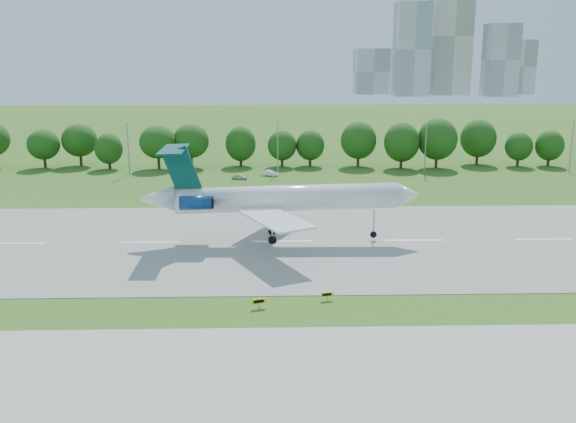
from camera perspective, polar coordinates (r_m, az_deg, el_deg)
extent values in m
plane|color=#2F5D18|center=(76.45, 15.21, -7.82)|extent=(600.00, 600.00, 0.00)
cube|color=gray|center=(99.32, 11.15, -2.55)|extent=(400.00, 45.00, 0.08)
cube|color=#ADADA8|center=(61.00, 20.13, -13.88)|extent=(400.00, 23.00, 0.08)
cylinder|color=#382314|center=(166.44, -14.90, 4.41)|extent=(0.70, 0.70, 3.60)
sphere|color=#15370D|center=(165.81, -14.99, 5.91)|extent=(8.40, 8.40, 8.40)
cylinder|color=#382314|center=(162.00, -0.95, 4.63)|extent=(0.70, 0.70, 3.60)
sphere|color=#15370D|center=(161.36, -0.96, 6.17)|extent=(8.40, 8.40, 8.40)
cylinder|color=#382314|center=(167.29, 12.93, 4.57)|extent=(0.70, 0.70, 3.60)
sphere|color=#15370D|center=(166.67, 13.01, 6.06)|extent=(8.40, 8.40, 8.40)
cylinder|color=gray|center=(155.07, -14.01, 5.38)|extent=(0.24, 0.24, 12.00)
cube|color=gray|center=(154.34, -14.15, 7.62)|extent=(0.90, 0.25, 0.18)
cylinder|color=gray|center=(151.48, -0.91, 5.60)|extent=(0.24, 0.24, 12.00)
cube|color=gray|center=(150.74, -0.92, 7.89)|extent=(0.90, 0.25, 0.18)
cylinder|color=gray|center=(155.87, 12.12, 5.52)|extent=(0.24, 0.24, 12.00)
cube|color=gray|center=(155.15, 12.24, 7.75)|extent=(0.90, 0.25, 0.18)
cylinder|color=gray|center=(167.62, 23.88, 5.21)|extent=(0.24, 0.24, 12.00)
cube|color=gray|center=(166.94, 24.08, 7.28)|extent=(0.90, 0.25, 0.18)
cube|color=#B2B2B7|center=(458.29, 10.92, 13.95)|extent=(22.00, 22.00, 62.00)
cube|color=beige|center=(480.15, 14.20, 14.84)|extent=(26.00, 26.00, 80.00)
cube|color=#B2B2B7|center=(469.88, 18.35, 12.65)|extent=(20.00, 20.00, 48.00)
cube|color=beige|center=(501.36, 19.87, 11.98)|extent=(18.00, 18.00, 38.00)
cube|color=#B2B2B7|center=(478.80, 7.44, 12.26)|extent=(24.00, 24.00, 32.00)
cylinder|color=white|center=(95.25, -0.12, 1.20)|extent=(32.97, 4.02, 4.54)
cone|color=white|center=(97.43, 10.64, 1.48)|extent=(3.61, 3.85, 3.91)
cone|color=white|center=(96.56, -11.50, 1.11)|extent=(5.36, 3.86, 3.95)
cube|color=white|center=(88.01, -1.24, -0.62)|extent=(11.05, 15.22, 0.39)
cube|color=white|center=(102.94, -1.35, 1.50)|extent=(10.93, 15.23, 0.39)
cube|color=#05403F|center=(95.19, -9.41, 3.59)|extent=(5.69, 0.58, 7.43)
cube|color=#05403F|center=(94.84, -10.14, 5.46)|extent=(3.57, 10.43, 0.32)
cylinder|color=navy|center=(92.98, -8.19, 0.77)|extent=(4.66, 2.11, 2.18)
cylinder|color=navy|center=(98.51, -7.84, 1.52)|extent=(4.66, 2.11, 2.18)
cylinder|color=gray|center=(97.44, 7.64, -0.96)|extent=(0.22, 0.22, 3.83)
cylinder|color=black|center=(97.94, 7.60, -2.04)|extent=(0.99, 0.33, 0.99)
cylinder|color=gray|center=(93.78, -1.41, -1.42)|extent=(0.26, 0.26, 3.83)
cylinder|color=black|center=(94.30, -1.40, -2.54)|extent=(1.21, 0.50, 1.21)
cylinder|color=gray|center=(98.44, -1.44, -0.69)|extent=(0.26, 0.26, 3.83)
cylinder|color=black|center=(98.94, -1.43, -1.76)|extent=(1.21, 0.50, 1.21)
cube|color=gray|center=(72.20, -2.59, -8.33)|extent=(0.12, 0.12, 0.70)
cube|color=yellow|center=(72.01, -2.59, -7.96)|extent=(1.58, 0.63, 0.55)
cube|color=black|center=(71.91, -2.57, -7.99)|extent=(1.16, 0.36, 0.35)
cube|color=gray|center=(74.47, 3.49, -7.67)|extent=(0.10, 0.10, 0.62)
cube|color=yellow|center=(74.31, 3.49, -7.35)|extent=(1.41, 0.46, 0.48)
cube|color=black|center=(74.23, 3.51, -7.38)|extent=(1.04, 0.24, 0.31)
imported|color=white|center=(149.84, -1.64, 3.43)|extent=(4.22, 2.88, 1.32)
imported|color=silver|center=(146.08, -4.34, 3.11)|extent=(3.78, 2.32, 1.20)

